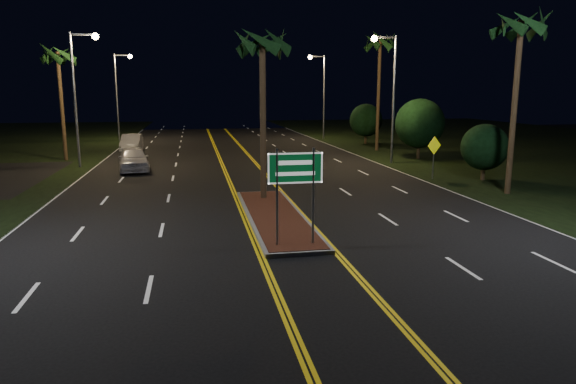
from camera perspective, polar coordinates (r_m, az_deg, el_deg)
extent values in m
plane|color=black|center=(14.56, 2.97, -9.51)|extent=(120.00, 120.00, 0.00)
cube|color=gray|center=(21.11, -1.43, -2.75)|extent=(2.25, 10.25, 0.15)
cube|color=#592819|center=(21.09, -1.43, -2.52)|extent=(2.00, 10.00, 0.02)
cylinder|color=gray|center=(16.61, -1.22, -0.62)|extent=(0.08, 0.08, 3.20)
cylinder|color=gray|center=(16.84, 2.81, -0.47)|extent=(0.08, 0.08, 3.20)
cube|color=#07471E|center=(16.55, 0.82, 2.68)|extent=(1.80, 0.04, 1.00)
cube|color=white|center=(16.52, 0.83, 2.66)|extent=(1.80, 0.01, 1.00)
cylinder|color=gray|center=(38.06, -22.59, 9.31)|extent=(0.18, 0.18, 9.00)
cube|color=gray|center=(38.09, -21.87, 15.93)|extent=(1.60, 0.12, 0.12)
sphere|color=#FFC772|center=(37.94, -20.63, 15.88)|extent=(0.44, 0.44, 0.44)
cylinder|color=gray|center=(57.78, -18.50, 9.90)|extent=(0.18, 0.18, 9.00)
cube|color=gray|center=(57.80, -17.96, 14.25)|extent=(1.60, 0.12, 0.12)
sphere|color=#FFC772|center=(57.70, -17.14, 14.20)|extent=(0.44, 0.44, 0.44)
cylinder|color=gray|center=(38.01, 11.66, 9.92)|extent=(0.18, 0.18, 9.00)
cube|color=gray|center=(37.90, 10.76, 16.54)|extent=(1.60, 0.12, 0.12)
sphere|color=#FFC772|center=(37.61, 9.57, 16.46)|extent=(0.44, 0.44, 0.44)
cylinder|color=gray|center=(57.05, 4.02, 10.42)|extent=(0.18, 0.18, 9.00)
cube|color=gray|center=(56.98, 3.28, 14.81)|extent=(1.60, 0.12, 0.12)
sphere|color=#FFC772|center=(56.79, 2.47, 14.72)|extent=(0.44, 0.44, 0.44)
cylinder|color=#382819|center=(24.01, -2.80, 7.79)|extent=(0.28, 0.28, 7.50)
cylinder|color=#382819|center=(42.37, -23.83, 8.63)|extent=(0.28, 0.28, 8.00)
cylinder|color=#382819|center=(28.07, 23.83, 8.37)|extent=(0.28, 0.28, 8.50)
cylinder|color=#382819|center=(46.12, 10.01, 10.45)|extent=(0.28, 0.28, 9.50)
cylinder|color=#382819|center=(32.30, 20.83, 2.04)|extent=(0.24, 0.24, 0.90)
sphere|color=black|center=(32.12, 21.01, 4.68)|extent=(2.70, 2.70, 2.70)
cylinder|color=#382819|center=(41.28, 14.29, 4.49)|extent=(0.24, 0.24, 1.26)
sphere|color=black|center=(41.10, 14.43, 7.39)|extent=(3.78, 3.78, 3.78)
cylinder|color=#382819|center=(52.31, 8.60, 5.92)|extent=(0.24, 0.24, 1.08)
sphere|color=black|center=(52.18, 8.66, 7.89)|extent=(3.24, 3.24, 3.24)
imported|color=silver|center=(35.23, -16.81, 3.76)|extent=(3.10, 5.80, 1.84)
imported|color=silver|center=(46.91, -16.98, 5.40)|extent=(2.25, 5.24, 1.75)
cylinder|color=gray|center=(31.74, 15.85, 3.38)|extent=(0.07, 0.07, 2.20)
cube|color=#D4D90B|center=(31.62, 15.95, 4.99)|extent=(1.00, 0.40, 1.06)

